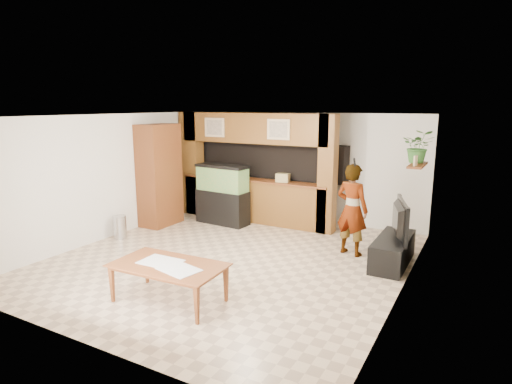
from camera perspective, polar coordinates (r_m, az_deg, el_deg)
The scene contains 21 objects.
floor at distance 7.99m, azimuth -3.32°, elevation -8.90°, with size 6.50×6.50×0.00m, color #CCB08E.
ceiling at distance 7.48m, azimuth -3.56°, elevation 10.09°, with size 6.50×6.50×0.00m, color white.
wall_back at distance 10.48m, azimuth 6.08°, elevation 3.36°, with size 6.00×6.00×0.00m, color silver.
wall_left at distance 9.55m, azimuth -18.87°, elevation 1.98°, with size 6.50×6.50×0.00m, color silver.
wall_right at distance 6.58m, azimuth 19.31°, elevation -2.23°, with size 6.50×6.50×0.00m, color silver.
partition at distance 10.34m, azimuth -0.11°, elevation 3.38°, with size 4.20×0.99×2.60m.
wall_clock at distance 10.14m, azimuth -14.79°, elevation 6.18°, with size 0.05×0.25×0.25m.
wall_shelf at distance 8.43m, azimuth 20.75°, elevation 3.38°, with size 0.25×0.90×0.04m, color brown.
pantry_cabinet at distance 10.20m, azimuth -12.76°, elevation 2.20°, with size 0.59×0.96×2.35m, color brown.
trash_can at distance 9.53m, azimuth -17.69°, elevation -4.47°, with size 0.27×0.27×0.49m, color #B2B2B7.
aquarium at distance 10.13m, azimuth -4.48°, elevation -0.40°, with size 1.28×0.48×1.41m.
tv_stand at distance 8.03m, azimuth 17.76°, elevation -7.50°, with size 0.54×1.46×0.49m, color black.
television at distance 7.86m, azimuth 18.02°, elevation -3.47°, with size 1.18×0.16×0.68m, color black.
photo_frame at distance 8.11m, azimuth 20.49°, elevation 3.92°, with size 0.03×0.14×0.19m, color tan.
potted_plant at distance 8.55m, azimuth 20.87°, elevation 5.70°, with size 0.55×0.48×0.62m, color #346B2B.
person at distance 8.18m, azimuth 12.69°, elevation -2.30°, with size 0.63×0.42×1.74m, color tan.
microphone at distance 7.85m, azimuth 13.00°, elevation 3.90°, with size 0.04×0.04×0.16m, color black.
dining_table at distance 6.37m, azimuth -11.70°, elevation -11.90°, with size 1.62×0.90×0.57m, color brown.
newspaper_a at distance 6.06m, azimuth -10.23°, elevation -10.13°, with size 0.56×0.41×0.01m, color silver.
newspaper_b at distance 6.39m, azimuth -12.59°, elevation -9.05°, with size 0.59×0.43×0.01m, color silver.
counter_box at distance 9.83m, azimuth 3.60°, elevation 1.90°, with size 0.30×0.20×0.20m, color #9F8B56.
Camera 1 is at (4.00, -6.32, 2.81)m, focal length 30.00 mm.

